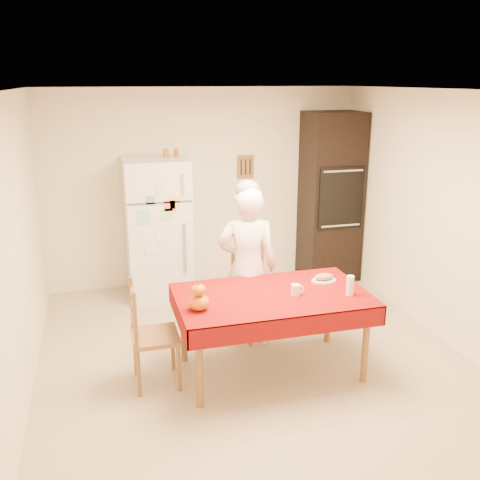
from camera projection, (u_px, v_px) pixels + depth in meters
name	position (u px, v px, depth m)	size (l,w,h in m)	color
floor	(253.00, 360.00, 5.14)	(4.50, 4.50, 0.00)	tan
room_shell	(255.00, 194.00, 4.67)	(4.02, 4.52, 2.51)	#EFE8C9
refrigerator	(158.00, 229.00, 6.46)	(0.75, 0.74, 1.70)	white
oven_cabinet	(331.00, 197.00, 7.01)	(0.70, 0.62, 2.20)	black
dining_table	(272.00, 301.00, 4.75)	(1.70, 1.00, 0.76)	brown
chair_far	(253.00, 288.00, 5.54)	(0.51, 0.50, 0.95)	brown
chair_left	(147.00, 331.00, 4.59)	(0.40, 0.42, 0.95)	brown
seated_woman	(247.00, 267.00, 5.26)	(0.59, 0.39, 1.62)	white
coffee_mug	(296.00, 290.00, 4.69)	(0.08, 0.08, 0.10)	white
pumpkin_lower	(199.00, 302.00, 4.39)	(0.17, 0.17, 0.13)	red
pumpkin_upper	(199.00, 290.00, 4.36)	(0.12, 0.12, 0.09)	#E64905
wine_glass	(350.00, 285.00, 4.69)	(0.07, 0.07, 0.18)	white
bread_plate	(324.00, 281.00, 5.02)	(0.24, 0.24, 0.02)	silver
bread_loaf	(324.00, 277.00, 5.01)	(0.18, 0.10, 0.06)	#A78352
spice_jar_left	(167.00, 153.00, 6.29)	(0.05, 0.05, 0.10)	#945B1B
spice_jar_mid	(165.00, 153.00, 6.28)	(0.05, 0.05, 0.10)	#8F5F1A
spice_jar_right	(176.00, 153.00, 6.32)	(0.05, 0.05, 0.10)	#92491A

